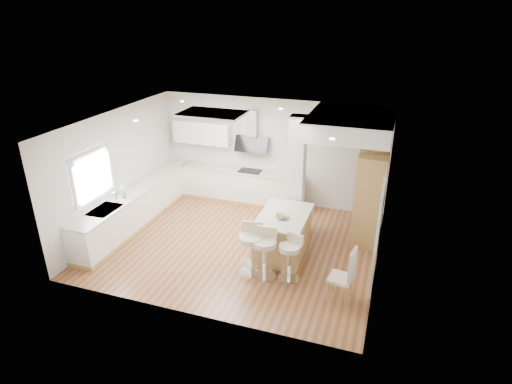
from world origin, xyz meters
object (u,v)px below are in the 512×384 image
at_px(bar_stool_b, 265,251).
at_px(bar_stool_c, 290,255).
at_px(bar_stool_a, 251,246).
at_px(dining_chair, 346,273).
at_px(peninsula, 283,234).

relative_size(bar_stool_b, bar_stool_c, 1.08).
relative_size(bar_stool_a, bar_stool_b, 1.03).
bearing_deg(dining_chair, bar_stool_a, -179.62).
bearing_deg(dining_chair, bar_stool_c, 172.96).
distance_m(bar_stool_a, bar_stool_c, 0.78).
xyz_separation_m(bar_stool_a, bar_stool_b, (0.30, -0.05, -0.02)).
height_order(bar_stool_c, dining_chair, dining_chair).
distance_m(bar_stool_a, dining_chair, 1.91).
distance_m(peninsula, bar_stool_c, 0.97).
bearing_deg(bar_stool_a, bar_stool_b, -15.22).
bearing_deg(peninsula, bar_stool_b, -96.32).
relative_size(peninsula, bar_stool_c, 1.57).
height_order(bar_stool_a, bar_stool_b, bar_stool_a).
relative_size(peninsula, dining_chair, 1.42).
height_order(bar_stool_b, bar_stool_c, bar_stool_b).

